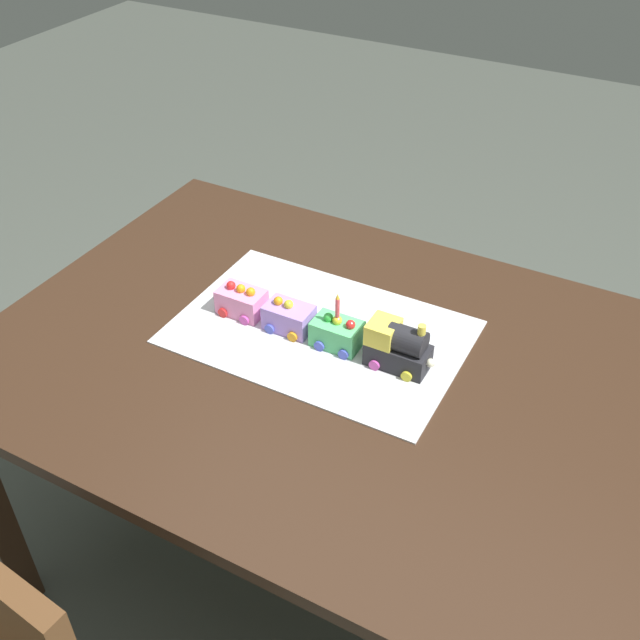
% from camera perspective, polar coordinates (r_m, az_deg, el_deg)
% --- Properties ---
extents(ground_plane, '(8.00, 8.00, 0.00)m').
position_cam_1_polar(ground_plane, '(2.08, 0.54, -18.33)').
color(ground_plane, '#474C44').
extents(dining_table, '(1.40, 1.00, 0.74)m').
position_cam_1_polar(dining_table, '(1.60, 0.67, -5.60)').
color(dining_table, '#382316').
rests_on(dining_table, ground).
extents(cake_board, '(0.60, 0.40, 0.00)m').
position_cam_1_polar(cake_board, '(1.58, 0.00, -0.92)').
color(cake_board, silver).
rests_on(cake_board, dining_table).
extents(cake_locomotive, '(0.14, 0.08, 0.12)m').
position_cam_1_polar(cake_locomotive, '(1.47, 5.94, -2.01)').
color(cake_locomotive, '#232328').
rests_on(cake_locomotive, cake_board).
extents(cake_car_hopper_mint_green, '(0.10, 0.08, 0.07)m').
position_cam_1_polar(cake_car_hopper_mint_green, '(1.52, 1.47, -1.05)').
color(cake_car_hopper_mint_green, '#59CC7A').
rests_on(cake_car_hopper_mint_green, cake_board).
extents(cake_car_caboose_lavender, '(0.10, 0.08, 0.07)m').
position_cam_1_polar(cake_car_caboose_lavender, '(1.57, -2.39, 0.22)').
color(cake_car_caboose_lavender, '#AD84E0').
rests_on(cake_car_caboose_lavender, cake_board).
extents(cake_car_tanker_bubblegum, '(0.10, 0.08, 0.07)m').
position_cam_1_polar(cake_car_tanker_bubblegum, '(1.62, -5.98, 1.44)').
color(cake_car_tanker_bubblegum, pink).
rests_on(cake_car_tanker_bubblegum, cake_board).
extents(birthday_candle, '(0.01, 0.01, 0.06)m').
position_cam_1_polar(birthday_candle, '(1.48, 1.30, 1.11)').
color(birthday_candle, '#F24C59').
rests_on(birthday_candle, cake_car_hopper_mint_green).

